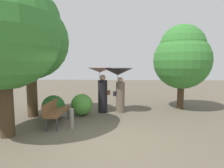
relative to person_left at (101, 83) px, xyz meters
name	(u,v)px	position (x,y,z in m)	size (l,w,h in m)	color
ground_plane	(106,142)	(0.44, -3.20, -1.29)	(40.00, 40.00, 0.00)	brown
person_left	(101,83)	(0.00, 0.00, 0.00)	(1.04, 1.04, 1.97)	black
person_right	(119,79)	(0.75, 0.05, 0.20)	(1.31, 1.31, 1.95)	#6B5B4C
park_bench	(56,110)	(-1.44, -1.78, -0.78)	(0.50, 1.50, 0.83)	#38383D
tree_near_left	(29,34)	(-2.72, -0.80, 1.99)	(3.01, 3.01, 5.03)	#4C3823
tree_near_right	(182,56)	(3.69, 0.81, 1.19)	(2.62, 2.62, 3.94)	#42301E
tree_mid_left	(1,23)	(-2.50, -2.89, 1.98)	(3.26, 3.26, 5.12)	#42301E
bush_path_left	(82,105)	(-0.77, -0.52, -0.84)	(0.90, 0.90, 0.90)	#4C9338
bush_path_right	(53,107)	(-1.81, -0.95, -0.84)	(0.90, 0.90, 0.90)	#235B23
path_marker_post	(72,118)	(-0.77, -2.14, -0.95)	(0.12, 0.12, 0.67)	gray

